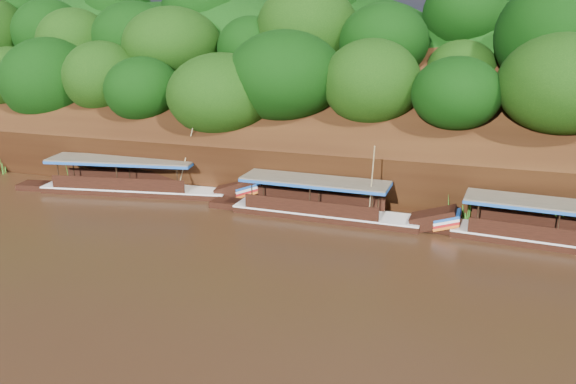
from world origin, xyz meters
name	(u,v)px	position (x,y,z in m)	size (l,w,h in m)	color
ground	(296,265)	(0.00, 0.00, 0.00)	(160.00, 160.00, 0.00)	black
riverbank	(377,140)	(-0.01, 22.73, 1.89)	(120.00, 30.06, 19.40)	black
boat_1	(337,210)	(0.28, 7.30, 0.53)	(13.66, 2.79, 5.40)	black
boat_2	(146,186)	(-13.57, 8.24, 0.55)	(15.68, 4.59, 6.25)	black
reeds	(298,191)	(-2.86, 9.49, 0.84)	(48.66, 2.47, 1.87)	#2D681A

